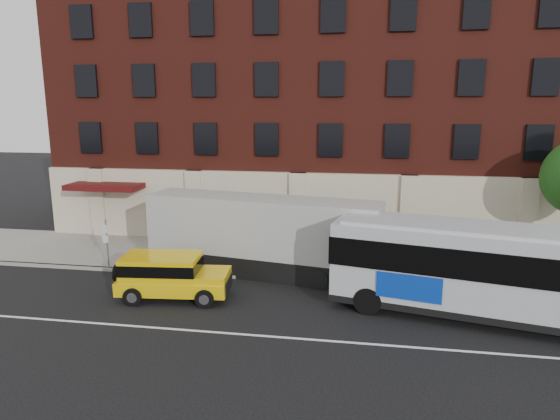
% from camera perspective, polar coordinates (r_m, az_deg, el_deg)
% --- Properties ---
extents(ground, '(120.00, 120.00, 0.00)m').
position_cam_1_polar(ground, '(17.01, -3.20, -15.14)').
color(ground, black).
rests_on(ground, ground).
extents(sidewalk, '(60.00, 6.00, 0.15)m').
position_cam_1_polar(sidewalk, '(25.20, 1.23, -5.72)').
color(sidewalk, '#9B988D').
rests_on(sidewalk, ground).
extents(kerb, '(60.00, 0.25, 0.15)m').
position_cam_1_polar(kerb, '(22.39, 0.14, -8.04)').
color(kerb, '#9B988D').
rests_on(kerb, ground).
extents(lane_line, '(60.00, 0.12, 0.01)m').
position_cam_1_polar(lane_line, '(17.45, -2.83, -14.38)').
color(lane_line, white).
rests_on(lane_line, ground).
extents(building, '(30.00, 12.10, 15.00)m').
position_cam_1_polar(building, '(31.85, 3.33, 11.72)').
color(building, '#591D15').
rests_on(building, sidewalk).
extents(sign_pole, '(0.30, 0.20, 2.50)m').
position_cam_1_polar(sign_pole, '(24.85, -19.57, -3.38)').
color(sign_pole, slate).
rests_on(sign_pole, ground).
extents(city_bus, '(13.16, 5.51, 3.53)m').
position_cam_1_polar(city_bus, '(19.53, 25.44, -6.50)').
color(city_bus, silver).
rests_on(city_bus, ground).
extents(yellow_suv, '(4.83, 2.42, 1.81)m').
position_cam_1_polar(yellow_suv, '(20.68, -12.83, -7.25)').
color(yellow_suv, yellow).
rests_on(yellow_suv, ground).
extents(shipping_container, '(11.16, 4.09, 3.65)m').
position_cam_1_polar(shipping_container, '(22.80, -2.14, -3.12)').
color(shipping_container, black).
rests_on(shipping_container, ground).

